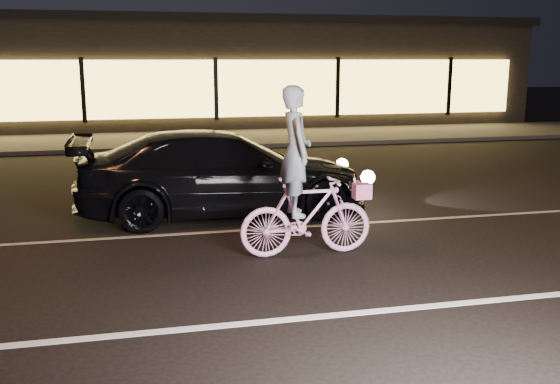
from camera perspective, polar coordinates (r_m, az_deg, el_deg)
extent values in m
plane|color=black|center=(8.31, 7.16, -6.65)|extent=(90.00, 90.00, 0.00)
cube|color=silver|center=(7.01, 11.40, -10.40)|extent=(60.00, 0.12, 0.01)
cube|color=gray|center=(10.13, 3.32, -3.10)|extent=(60.00, 0.10, 0.01)
cube|color=#383533|center=(20.73, -5.16, 4.89)|extent=(30.00, 4.00, 0.12)
cube|color=black|center=(26.53, -7.03, 10.63)|extent=(25.00, 8.00, 4.00)
cube|color=black|center=(26.56, -7.15, 15.05)|extent=(25.40, 8.40, 0.30)
cube|color=#FFCD59|center=(22.47, -5.91, 9.37)|extent=(23.00, 0.15, 2.00)
cube|color=black|center=(22.30, -17.57, 8.86)|extent=(0.15, 0.08, 2.20)
cube|color=black|center=(22.39, -5.88, 9.37)|extent=(0.15, 0.08, 2.20)
cube|color=black|center=(23.37, 5.29, 9.49)|extent=(0.15, 0.08, 2.20)
cube|color=black|center=(25.14, 15.22, 9.31)|extent=(0.15, 0.08, 2.20)
imported|color=#E53F9F|center=(8.51, 2.43, -2.22)|extent=(1.84, 0.52, 1.11)
imported|color=silver|center=(8.29, 1.43, 3.74)|extent=(0.42, 0.64, 1.74)
cube|color=#FF5587|center=(8.68, 7.50, 0.08)|extent=(0.23, 0.19, 0.21)
imported|color=black|center=(10.77, -5.23, 1.73)|extent=(5.03, 2.12, 1.45)
sphere|color=#FFF2BF|center=(12.00, 5.68, 2.50)|extent=(0.24, 0.24, 0.24)
sphere|color=#FFF2BF|center=(10.78, 8.03, 1.34)|extent=(0.24, 0.24, 0.24)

